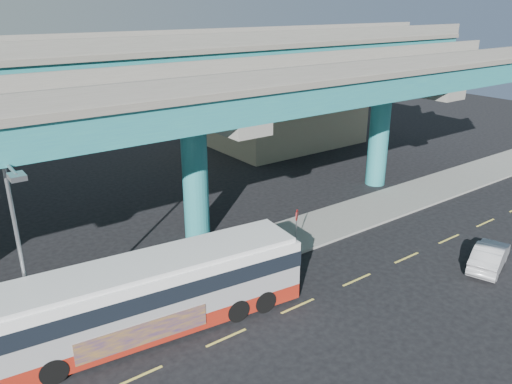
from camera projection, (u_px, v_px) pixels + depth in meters
ground at (294, 303)px, 23.60m from camera, size 120.00×120.00×0.00m
sidewalk at (230, 257)px, 27.72m from camera, size 70.00×4.00×0.15m
lane_markings at (298, 306)px, 23.37m from camera, size 58.00×0.12×0.01m
viaduct at (190, 84)px, 27.21m from camera, size 52.00×12.40×11.70m
building_beige at (283, 108)px, 49.63m from camera, size 14.00×10.23×7.00m
transit_bus at (157, 292)px, 21.17m from camera, size 13.22×4.16×3.34m
sedan at (490, 256)px, 26.58m from camera, size 4.00×5.03×1.36m
street_lamp at (19, 232)px, 18.41m from camera, size 0.50×2.63×8.12m
stop_sign at (297, 220)px, 28.16m from camera, size 0.56×0.46×2.33m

